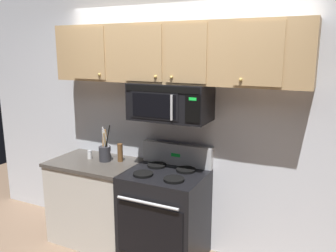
# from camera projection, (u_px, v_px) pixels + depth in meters

# --- Properties ---
(back_wall) EXTENTS (5.20, 0.10, 2.70)m
(back_wall) POSITION_uv_depth(u_px,v_px,m) (181.00, 120.00, 3.52)
(back_wall) COLOR silver
(back_wall) RESTS_ON ground_plane
(stove_range) EXTENTS (0.76, 0.69, 1.12)m
(stove_range) POSITION_uv_depth(u_px,v_px,m) (165.00, 214.00, 3.38)
(stove_range) COLOR black
(stove_range) RESTS_ON ground_plane
(over_range_microwave) EXTENTS (0.76, 0.43, 0.35)m
(over_range_microwave) POSITION_uv_depth(u_px,v_px,m) (170.00, 102.00, 3.25)
(over_range_microwave) COLOR black
(upper_cabinets) EXTENTS (2.50, 0.36, 0.55)m
(upper_cabinets) POSITION_uv_depth(u_px,v_px,m) (172.00, 53.00, 3.18)
(upper_cabinets) COLOR tan
(counter_segment) EXTENTS (0.93, 0.65, 0.90)m
(counter_segment) POSITION_uv_depth(u_px,v_px,m) (96.00, 200.00, 3.75)
(counter_segment) COLOR #BCB7AD
(counter_segment) RESTS_ON ground_plane
(utensil_crock_charcoal) EXTENTS (0.13, 0.13, 0.39)m
(utensil_crock_charcoal) POSITION_uv_depth(u_px,v_px,m) (105.00, 152.00, 3.63)
(utensil_crock_charcoal) COLOR #2D2D33
(utensil_crock_charcoal) RESTS_ON counter_segment
(salt_shaker) EXTENTS (0.05, 0.05, 0.09)m
(salt_shaker) POSITION_uv_depth(u_px,v_px,m) (90.00, 155.00, 3.72)
(salt_shaker) COLOR white
(salt_shaker) RESTS_ON counter_segment
(pepper_mill) EXTENTS (0.06, 0.06, 0.19)m
(pepper_mill) POSITION_uv_depth(u_px,v_px,m) (120.00, 153.00, 3.62)
(pepper_mill) COLOR brown
(pepper_mill) RESTS_ON counter_segment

